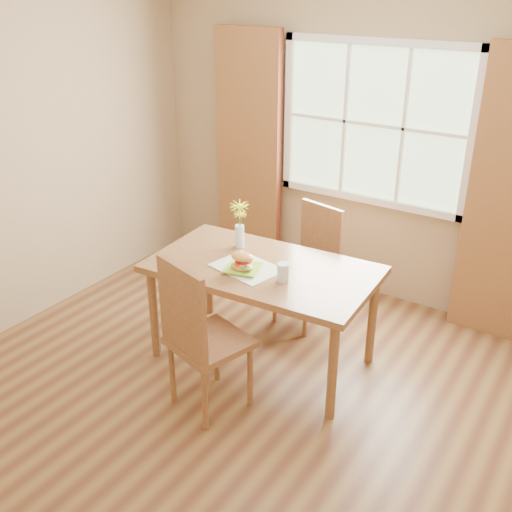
{
  "coord_description": "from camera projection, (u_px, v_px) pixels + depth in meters",
  "views": [
    {
      "loc": [
        1.82,
        -2.65,
        2.6
      ],
      "look_at": [
        -0.19,
        0.43,
        0.85
      ],
      "focal_mm": 42.0,
      "sensor_mm": 36.0,
      "label": 1
    }
  ],
  "objects": [
    {
      "name": "curtain_left",
      "position": [
        249.0,
        154.0,
        5.46
      ],
      "size": [
        0.65,
        0.08,
        2.2
      ],
      "primitive_type": "cube",
      "color": "maroon",
      "rests_on": "room"
    },
    {
      "name": "dining_table",
      "position": [
        262.0,
        276.0,
        4.18
      ],
      "size": [
        1.61,
        0.97,
        0.76
      ],
      "rotation": [
        0.0,
        0.0,
        0.06
      ],
      "color": "brown",
      "rests_on": "room"
    },
    {
      "name": "room",
      "position": [
        243.0,
        213.0,
        3.44
      ],
      "size": [
        4.24,
        3.84,
        2.74
      ],
      "color": "brown",
      "rests_on": "ground"
    },
    {
      "name": "chair_far",
      "position": [
        312.0,
        260.0,
        4.76
      ],
      "size": [
        0.48,
        0.48,
        0.97
      ],
      "rotation": [
        0.0,
        0.0,
        -0.21
      ],
      "color": "brown",
      "rests_on": "room"
    },
    {
      "name": "placemat",
      "position": [
        247.0,
        268.0,
        4.11
      ],
      "size": [
        0.51,
        0.42,
        0.01
      ],
      "primitive_type": "cube",
      "rotation": [
        0.0,
        0.0,
        -0.21
      ],
      "color": "beige",
      "rests_on": "dining_table"
    },
    {
      "name": "flower_vase",
      "position": [
        240.0,
        221.0,
        4.35
      ],
      "size": [
        0.14,
        0.14,
        0.35
      ],
      "color": "silver",
      "rests_on": "dining_table"
    },
    {
      "name": "croissant_sandwich",
      "position": [
        242.0,
        262.0,
        4.03
      ],
      "size": [
        0.18,
        0.13,
        0.13
      ],
      "rotation": [
        0.0,
        0.0,
        0.06
      ],
      "color": "#DE924B",
      "rests_on": "plate"
    },
    {
      "name": "window",
      "position": [
        374.0,
        124.0,
        4.79
      ],
      "size": [
        1.62,
        0.06,
        1.32
      ],
      "color": "#AAD19E",
      "rests_on": "room"
    },
    {
      "name": "water_glass",
      "position": [
        283.0,
        273.0,
        3.92
      ],
      "size": [
        0.08,
        0.08,
        0.12
      ],
      "color": "silver",
      "rests_on": "dining_table"
    },
    {
      "name": "plate",
      "position": [
        243.0,
        269.0,
        4.08
      ],
      "size": [
        0.28,
        0.28,
        0.01
      ],
      "primitive_type": "cube",
      "rotation": [
        0.0,
        0.0,
        0.27
      ],
      "color": "#8AC330",
      "rests_on": "placemat"
    },
    {
      "name": "chair_near",
      "position": [
        197.0,
        332.0,
        3.69
      ],
      "size": [
        0.56,
        0.56,
        1.08
      ],
      "rotation": [
        0.0,
        0.0,
        -0.29
      ],
      "color": "brown",
      "rests_on": "room"
    }
  ]
}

